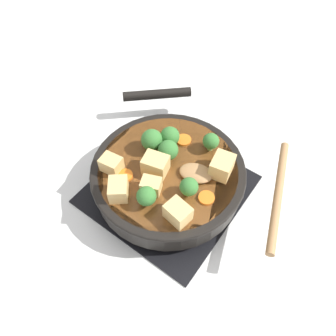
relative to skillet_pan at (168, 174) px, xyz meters
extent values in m
plane|color=silver|center=(0.00, 0.00, -0.06)|extent=(2.40, 2.40, 0.00)
cube|color=black|center=(0.00, 0.00, -0.05)|extent=(0.31, 0.31, 0.01)
torus|color=black|center=(0.00, 0.00, -0.04)|extent=(0.24, 0.24, 0.01)
cube|color=black|center=(0.00, 0.00, -0.04)|extent=(0.01, 0.23, 0.01)
cube|color=black|center=(0.00, 0.00, -0.04)|extent=(0.23, 0.01, 0.01)
cylinder|color=black|center=(0.00, 0.00, 0.00)|extent=(0.31, 0.31, 0.06)
cylinder|color=brown|center=(0.00, 0.00, 0.00)|extent=(0.29, 0.29, 0.05)
torus|color=black|center=(0.00, 0.00, 0.02)|extent=(0.32, 0.32, 0.01)
cylinder|color=black|center=(-0.16, 0.18, 0.01)|extent=(0.14, 0.13, 0.02)
ellipsoid|color=#A87A4C|center=(0.06, 0.02, 0.03)|extent=(0.08, 0.07, 0.01)
cylinder|color=#A87A4C|center=(0.21, 0.07, 0.03)|extent=(0.10, 0.25, 0.02)
cube|color=#DBB770|center=(-0.01, -0.02, 0.04)|extent=(0.06, 0.05, 0.04)
cube|color=#DBB770|center=(-0.09, -0.07, 0.04)|extent=(0.04, 0.04, 0.03)
cube|color=#DBB770|center=(0.01, -0.06, 0.04)|extent=(0.05, 0.04, 0.03)
cube|color=#DBB770|center=(-0.04, -0.11, 0.04)|extent=(0.06, 0.06, 0.04)
cube|color=#DBB770|center=(0.09, 0.05, 0.04)|extent=(0.05, 0.06, 0.04)
cube|color=#DBB770|center=(0.08, -0.08, 0.04)|extent=(0.05, 0.04, 0.04)
cylinder|color=#709956|center=(0.04, 0.09, 0.03)|extent=(0.01, 0.01, 0.01)
sphere|color=#387533|center=(0.04, 0.09, 0.05)|extent=(0.03, 0.03, 0.03)
cylinder|color=#709956|center=(-0.01, 0.02, 0.03)|extent=(0.01, 0.01, 0.01)
sphere|color=#387533|center=(-0.01, 0.02, 0.05)|extent=(0.04, 0.04, 0.04)
cylinder|color=#709956|center=(-0.03, 0.05, 0.03)|extent=(0.01, 0.01, 0.01)
sphere|color=#387533|center=(-0.03, 0.05, 0.05)|extent=(0.04, 0.04, 0.04)
cylinder|color=#709956|center=(0.02, -0.09, 0.03)|extent=(0.01, 0.01, 0.01)
sphere|color=#387533|center=(0.02, -0.09, 0.05)|extent=(0.04, 0.04, 0.04)
cylinder|color=#709956|center=(0.07, -0.03, 0.03)|extent=(0.01, 0.01, 0.01)
sphere|color=#387533|center=(0.07, -0.03, 0.05)|extent=(0.04, 0.04, 0.04)
cylinder|color=#709956|center=(-0.06, 0.02, 0.03)|extent=(0.01, 0.01, 0.01)
sphere|color=#387533|center=(-0.06, 0.02, 0.05)|extent=(0.05, 0.05, 0.05)
cylinder|color=orange|center=(-0.02, 0.08, 0.03)|extent=(0.03, 0.03, 0.01)
cylinder|color=orange|center=(0.10, -0.02, 0.03)|extent=(0.03, 0.03, 0.01)
cylinder|color=orange|center=(-0.06, -0.07, 0.03)|extent=(0.03, 0.03, 0.01)
camera|label=1|loc=(0.24, -0.32, 0.56)|focal=35.00mm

